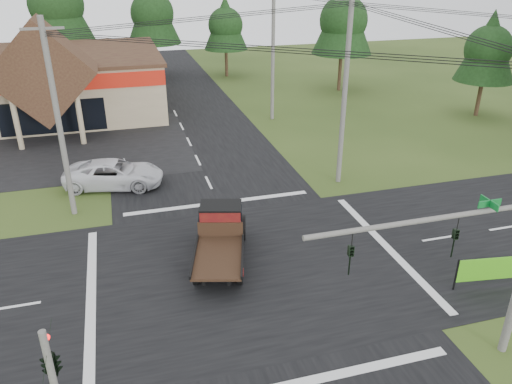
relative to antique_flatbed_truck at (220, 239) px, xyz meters
name	(u,v)px	position (x,y,z in m)	size (l,w,h in m)	color
ground	(250,269)	(1.16, -1.01, -1.22)	(120.00, 120.00, 0.00)	#2E4117
road_ns	(250,269)	(1.16, -1.01, -1.21)	(12.00, 120.00, 0.02)	black
road_ew	(250,269)	(1.16, -1.01, -1.20)	(120.00, 12.00, 0.02)	black
traffic_signal_mast	(487,253)	(6.98, -8.51, 3.21)	(8.12, 0.24, 7.00)	#595651
traffic_signal_corner	(48,353)	(-6.34, -8.33, 2.31)	(0.53, 2.48, 4.40)	#595651
utility_pole_nw	(58,120)	(-6.84, 6.99, 4.17)	(2.00, 0.30, 10.50)	#595651
utility_pole_ne	(345,90)	(9.16, 6.99, 4.67)	(2.00, 0.30, 11.50)	#595651
utility_pole_n	(273,52)	(9.16, 20.99, 4.52)	(2.00, 0.30, 11.20)	#595651
tree_row_c	(55,1)	(-8.84, 39.99, 7.50)	(7.28, 7.28, 13.13)	#332316
tree_row_d	(152,11)	(1.16, 40.99, 6.16)	(6.16, 6.16, 11.11)	#332316
tree_row_e	(225,23)	(9.16, 38.99, 4.82)	(5.04, 5.04, 9.09)	#332316
tree_side_ne	(344,18)	(19.16, 28.99, 6.16)	(6.16, 6.16, 11.11)	#332316
tree_side_e_near	(489,47)	(27.16, 16.99, 4.82)	(5.04, 5.04, 9.09)	#332316
antique_flatbed_truck	(220,239)	(0.00, 0.00, 0.00)	(2.22, 5.81, 2.43)	#540C11
roadside_banner	(504,271)	(11.34, -5.21, -0.45)	(4.47, 0.13, 1.53)	#46A315
white_pickup	(114,174)	(-4.52, 10.13, -0.39)	(2.75, 5.96, 1.66)	silver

